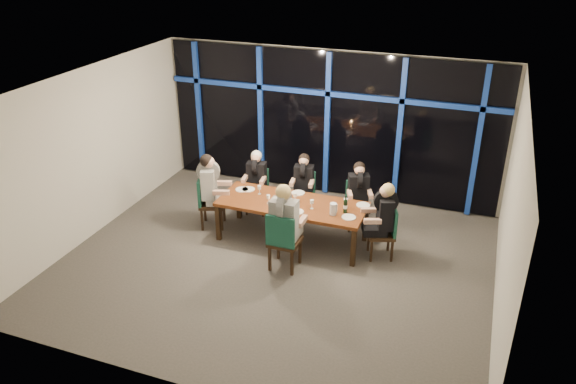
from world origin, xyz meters
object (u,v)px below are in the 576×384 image
Objects in this scene: chair_near_mid at (283,239)px; dining_table at (292,206)px; diner_far_mid at (304,177)px; diner_end_left at (211,180)px; chair_far_left at (258,188)px; chair_end_left at (208,199)px; diner_far_right at (359,186)px; chair_end_right at (386,229)px; chair_far_right at (357,202)px; diner_near_mid at (285,214)px; diner_far_left at (256,173)px; diner_end_right at (383,210)px; chair_far_mid at (304,191)px; wine_bottle at (345,206)px; water_pitcher at (333,209)px.

dining_table is at bearing -78.18° from chair_near_mid.
diner_end_left is at bearing -155.32° from diner_far_mid.
chair_far_left is 0.89× the size of chair_end_left.
chair_end_right is at bearing -71.60° from diner_far_right.
chair_far_right is 2.01m from diner_near_mid.
chair_far_left is at bearing -55.56° from chair_near_mid.
diner_near_mid reaches higher than diner_far_left.
diner_near_mid is (-1.41, -0.87, 0.10)m from diner_end_right.
chair_far_mid is 1.98m from diner_near_mid.
diner_far_left reaches higher than chair_far_left.
chair_near_mid is 1.20× the size of diner_far_right.
diner_far_left is at bearing -54.70° from chair_near_mid.
chair_end_right is 2.03m from diner_far_mid.
chair_end_right is at bearing 5.52° from wine_bottle.
water_pitcher is (2.45, -0.14, 0.30)m from chair_end_left.
chair_end_left is (-1.65, -0.04, -0.13)m from dining_table.
diner_far_left is 0.89× the size of diner_end_left.
diner_far_mid is at bearing -2.25° from chair_far_left.
chair_end_left is 3.33m from chair_end_right.
chair_far_mid is 0.88× the size of chair_end_left.
diner_end_right reaches higher than diner_far_mid.
chair_near_mid is at bearing -63.65° from diner_far_left.
diner_far_mid is 0.88× the size of diner_end_left.
water_pitcher is at bearing -140.20° from wine_bottle.
chair_near_mid is at bearing -89.80° from chair_far_mid.
wine_bottle is (1.08, -0.99, 0.03)m from diner_far_mid.
wine_bottle is (-0.63, -0.04, -0.03)m from diner_end_right.
chair_far_mid is 2.05m from chair_end_right.
diner_end_right is at bearing 0.27° from dining_table.
diner_far_mid is (-1.07, 0.03, 0.34)m from chair_far_right.
chair_far_left is 0.84× the size of chair_near_mid.
diner_end_left is (-1.46, -0.97, 0.11)m from diner_far_mid.
water_pitcher is at bearing -97.64° from diner_end_right.
chair_end_right is at bearing -108.02° from chair_end_left.
diner_end_right is at bearing -145.20° from chair_near_mid.
diner_far_left is at bearing -126.93° from diner_end_right.
diner_end_left reaches higher than diner_end_right.
chair_end_right reaches higher than chair_far_right.
chair_end_right is 3.28m from diner_end_left.
diner_far_right is at bearing 40.75° from dining_table.
chair_far_mid is at bearing -80.53° from chair_near_mid.
diner_far_mid is 0.98× the size of diner_far_right.
chair_far_left is at bearing -54.20° from diner_near_mid.
water_pitcher is at bearing -12.45° from dining_table.
diner_near_mid reaches higher than diner_end_right.
chair_far_right is 4.27× the size of water_pitcher.
dining_table is 1.34m from chair_far_right.
dining_table is 2.78× the size of chair_end_right.
diner_far_right reaches higher than chair_far_left.
dining_table is at bearing -45.98° from diner_far_left.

